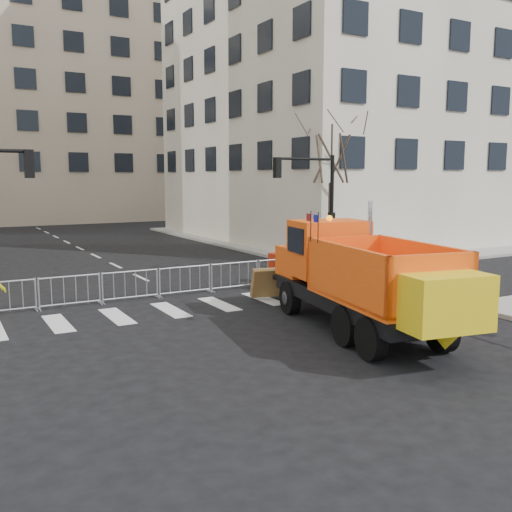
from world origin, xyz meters
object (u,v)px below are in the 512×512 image
cop_a (292,266)px  plow_truck (361,276)px  newspaper_box (275,266)px  cop_b (302,268)px  cop_c (321,272)px

cop_a → plow_truck: bearing=32.0°
cop_a → newspaper_box: cop_a is taller
cop_a → cop_b: bearing=158.7°
newspaper_box → cop_a: bearing=-121.9°
cop_a → cop_b: size_ratio=1.20×
plow_truck → cop_c: plow_truck is taller
plow_truck → cop_b: size_ratio=5.72×
plow_truck → cop_c: (1.66, 4.20, -0.65)m
plow_truck → newspaper_box: (1.93, 7.83, -0.93)m
cop_a → newspaper_box: (0.44, 1.97, -0.32)m
cop_a → cop_c: bearing=52.3°
cop_a → cop_c: cop_a is taller
plow_truck → cop_a: plow_truck is taller
plow_truck → newspaper_box: plow_truck is taller
cop_b → cop_c: cop_c is taller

